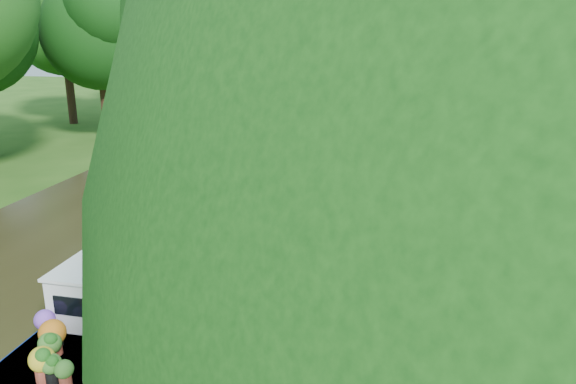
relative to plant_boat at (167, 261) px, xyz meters
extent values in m
plane|color=#275114|center=(2.25, 2.84, -0.85)|extent=(100.00, 100.00, 0.00)
cube|color=black|center=(-3.75, 2.84, -0.84)|extent=(10.00, 100.00, 0.02)
cube|color=#493622|center=(3.45, 2.84, -0.84)|extent=(2.20, 100.00, 0.03)
cube|color=white|center=(0.00, 0.85, -0.46)|extent=(2.20, 12.00, 0.75)
cube|color=navy|center=(0.00, 0.85, -0.14)|extent=(2.24, 12.04, 0.12)
cube|color=white|center=(0.00, 0.05, 0.44)|extent=(1.80, 7.00, 1.05)
cube|color=white|center=(0.00, 0.05, 1.00)|extent=(1.90, 7.10, 0.06)
cube|color=black|center=(0.91, 0.05, 0.52)|extent=(0.03, 6.40, 0.38)
cube|color=black|center=(-0.91, 0.05, 0.52)|extent=(0.03, 6.40, 0.38)
cube|color=black|center=(0.00, 5.15, 1.07)|extent=(1.90, 2.40, 0.10)
cube|color=white|center=(1.15, -4.55, 0.22)|extent=(0.04, 0.45, 0.55)
imported|color=#184E14|center=(-0.19, -1.94, 1.21)|extent=(0.17, 0.22, 0.36)
imported|color=#184E14|center=(0.36, -1.06, 1.23)|extent=(0.29, 0.29, 0.40)
cylinder|color=black|center=(6.05, 5.84, 1.42)|extent=(0.56, 0.56, 4.55)
sphere|color=black|center=(6.05, 5.84, 5.38)|extent=(4.80, 4.80, 4.80)
sphere|color=black|center=(5.21, 6.68, 6.10)|extent=(3.84, 3.84, 3.84)
cylinder|color=black|center=(6.75, 17.84, 1.07)|extent=(0.56, 0.56, 3.85)
sphere|color=#184E14|center=(6.75, 17.84, 5.10)|extent=(6.00, 6.00, 6.00)
sphere|color=#184E14|center=(7.95, 16.94, 6.30)|extent=(4.50, 4.50, 4.50)
sphere|color=#184E14|center=(5.70, 18.89, 6.00)|extent=(4.80, 4.80, 4.80)
cylinder|color=black|center=(6.25, 28.84, 1.25)|extent=(0.56, 0.56, 4.20)
sphere|color=black|center=(6.25, 28.84, 5.66)|extent=(6.60, 6.60, 6.60)
sphere|color=black|center=(7.57, 27.85, 6.98)|extent=(4.95, 4.95, 4.95)
sphere|color=black|center=(5.09, 30.00, 6.65)|extent=(5.28, 5.28, 5.28)
sphere|color=#184E14|center=(6.27, -8.18, 5.45)|extent=(4.48, 4.48, 4.48)
cylinder|color=black|center=(-11.25, 16.84, 1.07)|extent=(0.56, 0.56, 3.85)
sphere|color=black|center=(-11.25, 16.84, 5.17)|extent=(6.20, 6.20, 6.20)
sphere|color=black|center=(-10.01, 15.91, 6.41)|extent=(4.65, 4.65, 4.65)
sphere|color=black|center=(-12.34, 17.93, 6.10)|extent=(4.96, 4.96, 4.96)
cylinder|color=black|center=(-12.75, 26.84, 1.34)|extent=(0.56, 0.56, 4.38)
sphere|color=#184E14|center=(-12.75, 26.84, 5.97)|extent=(7.00, 7.00, 7.00)
sphere|color=#184E14|center=(-13.98, 28.07, 7.02)|extent=(5.60, 5.60, 5.60)
cylinder|color=black|center=(-16.75, 21.84, 1.25)|extent=(0.56, 0.56, 4.20)
sphere|color=#184E14|center=(-16.75, 21.84, 5.73)|extent=(6.80, 6.80, 6.80)
sphere|color=#184E14|center=(-17.94, 23.03, 6.75)|extent=(5.44, 5.44, 5.44)
cube|color=#222721|center=(-0.50, 19.46, -0.57)|extent=(3.19, 5.50, 0.52)
cube|color=#222721|center=(-0.50, 19.02, 0.00)|extent=(2.19, 3.31, 0.61)
imported|color=#E15C76|center=(2.84, 21.14, -0.03)|extent=(0.64, 0.48, 1.58)
imported|color=#206C25|center=(1.65, 5.00, -0.62)|extent=(0.53, 0.50, 0.47)
camera|label=1|loc=(5.71, -11.79, 5.60)|focal=35.00mm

